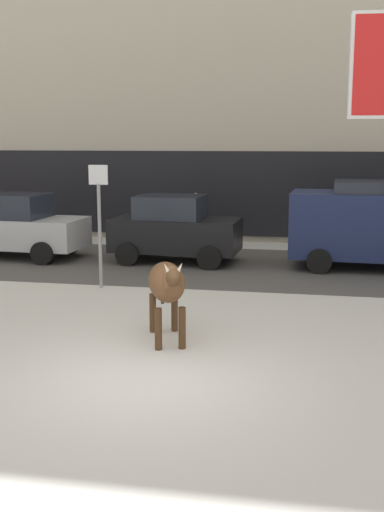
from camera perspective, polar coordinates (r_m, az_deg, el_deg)
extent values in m
plane|color=silver|center=(9.26, -4.04, -10.95)|extent=(120.00, 120.00, 0.00)
cube|color=#514F4C|center=(17.08, 3.00, -0.91)|extent=(60.00, 5.60, 0.01)
cube|color=#BCB29E|center=(24.18, 5.60, 17.88)|extent=(44.00, 6.00, 13.00)
cube|color=black|center=(21.02, 4.61, 5.62)|extent=(43.12, 0.10, 2.80)
ellipsoid|color=brown|center=(10.63, -2.32, -2.35)|extent=(1.03, 1.52, 0.64)
cylinder|color=#472D19|center=(10.36, -0.90, -6.53)|extent=(0.12, 0.12, 0.70)
cylinder|color=#472D19|center=(10.31, -3.06, -6.62)|extent=(0.12, 0.12, 0.70)
cylinder|color=#472D19|center=(11.29, -1.59, -5.08)|extent=(0.12, 0.12, 0.70)
cylinder|color=#472D19|center=(11.25, -3.57, -5.16)|extent=(0.12, 0.12, 0.70)
cylinder|color=brown|center=(9.86, -1.83, -2.29)|extent=(0.40, 0.54, 0.44)
ellipsoid|color=#472D19|center=(9.63, -1.68, -2.00)|extent=(0.37, 0.49, 0.28)
cone|color=beige|center=(9.65, -1.06, -1.00)|extent=(0.13, 0.09, 0.15)
cone|color=beige|center=(9.62, -2.36, -1.04)|extent=(0.13, 0.09, 0.15)
cylinder|color=#472D19|center=(11.33, -2.69, -2.85)|extent=(0.06, 0.06, 0.60)
ellipsoid|color=beige|center=(10.87, -2.41, -3.69)|extent=(0.32, 0.34, 0.20)
cube|color=#B7BABF|center=(19.02, -15.92, 2.12)|extent=(4.28, 1.97, 0.84)
cube|color=#1E232D|center=(18.92, -16.03, 4.40)|extent=(2.07, 1.65, 0.68)
cylinder|color=black|center=(19.24, -11.03, 1.16)|extent=(0.65, 0.25, 0.64)
cylinder|color=black|center=(17.68, -13.38, 0.25)|extent=(0.65, 0.25, 0.64)
cube|color=black|center=(17.55, -1.46, 1.95)|extent=(3.58, 1.87, 0.90)
cube|color=#1E232D|center=(17.49, -1.95, 4.46)|extent=(1.87, 1.58, 0.64)
cylinder|color=black|center=(18.19, 2.70, 0.81)|extent=(0.65, 0.25, 0.64)
cylinder|color=black|center=(16.55, 1.59, -0.16)|extent=(0.65, 0.25, 0.64)
cylinder|color=black|center=(18.75, -4.15, 1.08)|extent=(0.65, 0.25, 0.64)
cylinder|color=black|center=(17.16, -5.86, 0.17)|extent=(0.65, 0.25, 0.64)
cube|color=#19234C|center=(17.21, 16.65, 2.68)|extent=(4.69, 2.13, 1.70)
cylinder|color=black|center=(18.26, 11.67, 0.64)|extent=(0.65, 0.25, 0.64)
cylinder|color=black|center=(16.39, 11.44, -0.47)|extent=(0.65, 0.25, 0.64)
cylinder|color=#282833|center=(19.95, 0.34, 2.03)|extent=(0.24, 0.24, 0.88)
cube|color=brown|center=(19.85, 0.34, 4.20)|extent=(0.36, 0.22, 0.64)
sphere|color=beige|center=(19.81, 0.34, 5.44)|extent=(0.20, 0.20, 0.20)
cylinder|color=gray|center=(14.54, -8.34, 1.76)|extent=(0.08, 0.08, 2.40)
cube|color=silver|center=(14.39, -8.48, 7.28)|extent=(0.44, 0.04, 0.44)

